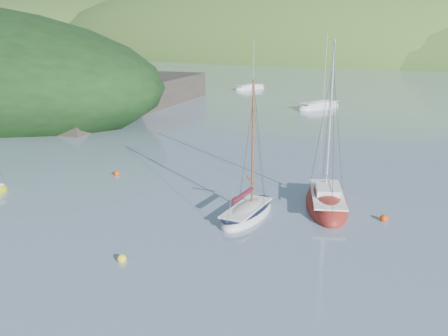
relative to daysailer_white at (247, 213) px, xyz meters
The scene contains 7 objects.
ground 8.57m from the daysailer_white, 109.80° to the right, with size 700.00×700.00×0.00m, color slate.
shoreline_hills 164.84m from the daysailer_white, 94.37° to the left, with size 690.00×135.00×56.00m.
daysailer_white is the anchor object (origin of this frame).
sloop_red 5.17m from the daysailer_white, 48.63° to the left, with size 5.07×7.58×10.64m.
distant_sloop_a 40.63m from the daysailer_white, 103.49° to the left, with size 5.29×7.74×10.45m.
distant_sloop_c 59.86m from the daysailer_white, 116.54° to the left, with size 4.54×6.75×9.11m.
mooring_buoys 1.88m from the daysailer_white, 165.73° to the right, with size 19.48×11.59×0.46m.
Camera 1 is at (14.94, -15.82, 10.48)m, focal length 40.00 mm.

